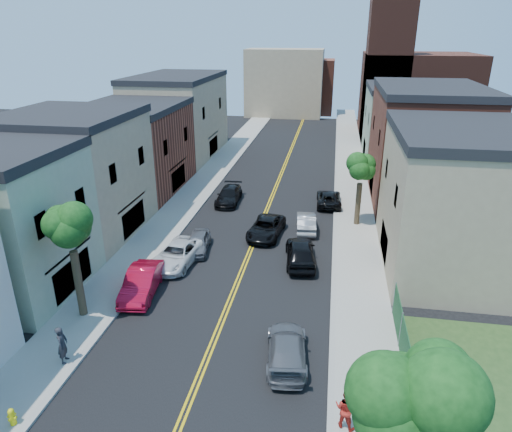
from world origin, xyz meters
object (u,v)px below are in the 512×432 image
at_px(white_pickup, 178,254).
at_px(pedestrian_right, 346,408).
at_px(grey_car_right, 287,349).
at_px(black_car_left, 229,195).
at_px(dark_car_right_far, 329,198).
at_px(grey_car_left, 198,243).
at_px(black_car_right, 301,252).
at_px(fire_hydrant, 12,416).
at_px(silver_car_right, 306,222).
at_px(black_suv_lane, 266,228).
at_px(red_sedan, 142,282).
at_px(pedestrian_left, 62,345).

xyz_separation_m(white_pickup, pedestrian_right, (11.32, -12.64, 0.36)).
distance_m(grey_car_right, pedestrian_right, 4.71).
relative_size(black_car_left, dark_car_right_far, 1.05).
bearing_deg(grey_car_left, grey_car_right, -62.32).
relative_size(grey_car_right, black_car_right, 0.96).
distance_m(black_car_right, fire_hydrant, 19.40).
relative_size(dark_car_right_far, pedestrian_right, 2.51).
bearing_deg(grey_car_right, pedestrian_right, 119.93).
bearing_deg(dark_car_right_far, black_car_right, 79.20).
bearing_deg(grey_car_right, silver_car_right, -95.83).
height_order(grey_car_left, black_suv_lane, black_suv_lane).
relative_size(white_pickup, pedestrian_right, 2.78).
bearing_deg(pedestrian_right, black_suv_lane, -49.60).
distance_m(black_car_left, black_car_right, 13.40).
relative_size(red_sedan, pedestrian_left, 2.51).
height_order(white_pickup, grey_car_left, white_pickup).
relative_size(dark_car_right_far, black_suv_lane, 0.94).
bearing_deg(black_suv_lane, dark_car_right_far, 64.77).
height_order(red_sedan, grey_car_right, red_sedan).
xyz_separation_m(white_pickup, black_car_right, (8.42, 1.50, 0.12)).
relative_size(black_car_right, pedestrian_left, 2.55).
distance_m(grey_car_left, fire_hydrant, 17.21).
bearing_deg(black_car_right, white_pickup, 2.81).
relative_size(grey_car_right, black_suv_lane, 0.95).
xyz_separation_m(pedestrian_right, fire_hydrant, (-13.40, -2.17, -0.54)).
bearing_deg(black_suv_lane, black_car_left, 129.38).
bearing_deg(black_car_right, grey_car_right, 83.39).
height_order(silver_car_right, pedestrian_left, pedestrian_left).
height_order(black_suv_lane, pedestrian_left, pedestrian_left).
distance_m(black_car_right, silver_car_right, 5.80).
xyz_separation_m(red_sedan, silver_car_right, (9.30, 11.48, -0.11)).
distance_m(grey_car_left, black_car_right, 7.63).
height_order(grey_car_left, black_car_right, black_car_right).
bearing_deg(fire_hydrant, black_car_left, 83.95).
bearing_deg(pedestrian_left, grey_car_left, -26.23).
relative_size(white_pickup, grey_car_right, 1.10).
xyz_separation_m(dark_car_right_far, pedestrian_left, (-12.21, -24.35, 0.47)).
distance_m(grey_car_left, grey_car_right, 13.45).
bearing_deg(black_car_left, dark_car_right_far, 4.01).
height_order(white_pickup, pedestrian_right, pedestrian_right).
bearing_deg(black_suv_lane, grey_car_left, -136.89).
bearing_deg(black_car_left, silver_car_right, -36.18).
distance_m(white_pickup, black_car_left, 12.57).
xyz_separation_m(grey_car_left, pedestrian_left, (-2.91, -13.06, 0.45)).
relative_size(red_sedan, grey_car_left, 1.23).
bearing_deg(grey_car_right, black_car_left, -76.42).
xyz_separation_m(grey_car_right, silver_car_right, (-0.13, 16.16, 0.01)).
bearing_deg(black_car_right, grey_car_left, -12.26).
relative_size(white_pickup, grey_car_left, 1.31).
bearing_deg(silver_car_right, black_car_right, 84.67).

